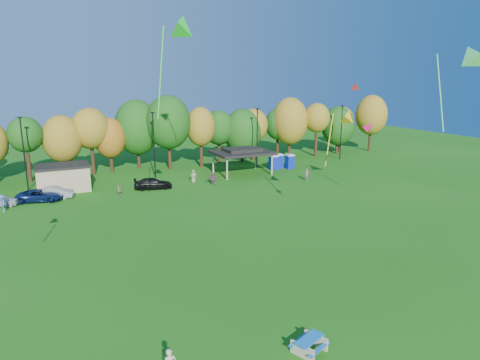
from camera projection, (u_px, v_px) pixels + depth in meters
name	position (u px, v px, depth m)	size (l,w,h in m)	color
ground	(306.00, 330.00, 23.72)	(160.00, 160.00, 0.00)	#19600F
tree_line	(123.00, 132.00, 61.81)	(93.57, 10.55, 11.15)	black
lamp_posts	(154.00, 143.00, 58.49)	(64.50, 0.25, 9.09)	black
utility_building	(63.00, 178.00, 52.46)	(6.30, 4.30, 3.25)	tan
pavilion	(242.00, 152.00, 61.29)	(8.20, 6.20, 3.77)	tan
porta_potties	(281.00, 162.00, 65.30)	(3.75, 2.21, 2.18)	#0C24A4
picnic_table	(309.00, 344.00, 21.72)	(2.14, 1.97, 0.75)	tan
car_b	(55.00, 192.00, 49.38)	(1.44, 4.13, 1.36)	#9D9CA1
car_c	(40.00, 196.00, 48.11)	(2.25, 4.89, 1.36)	#0C1D4D
car_d	(153.00, 184.00, 53.51)	(1.90, 4.68, 1.36)	black
far_person_0	(193.00, 176.00, 56.72)	(0.84, 0.55, 1.72)	#8E9163
far_person_1	(307.00, 175.00, 57.76)	(0.60, 0.39, 1.64)	#984780
far_person_2	(119.00, 191.00, 49.78)	(0.91, 0.38, 1.55)	#7F8652
far_person_4	(213.00, 179.00, 55.38)	(1.57, 0.50, 1.69)	#933D6C
far_person_5	(2.00, 203.00, 44.28)	(1.18, 0.68, 1.82)	#4A6FA4
kite_6	(355.00, 85.00, 50.93)	(1.60, 1.76, 1.44)	red
kite_8	(181.00, 25.00, 28.95)	(3.15, 4.32, 7.61)	#1CD925
kite_11	(369.00, 127.00, 32.09)	(1.23, 1.28, 1.01)	#F00D58
kite_12	(471.00, 55.00, 35.12)	(2.75, 4.70, 7.75)	#54F06B
kite_13	(347.00, 116.00, 38.47)	(3.15, 2.56, 5.55)	#F3A419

